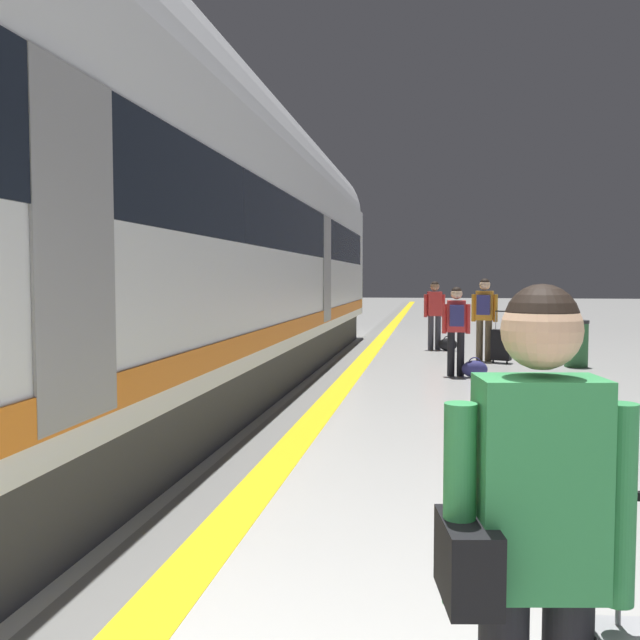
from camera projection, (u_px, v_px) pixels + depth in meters
name	position (u px, v px, depth m)	size (l,w,h in m)	color
safety_line_strip	(343.00, 385.00, 11.18)	(0.36, 80.00, 0.01)	yellow
tactile_edge_band	(325.00, 384.00, 11.23)	(0.56, 80.00, 0.01)	slate
high_speed_train	(143.00, 214.00, 8.34)	(2.94, 27.88, 4.97)	#38383D
traveller_foreground	(532.00, 542.00, 1.94)	(0.55, 0.34, 1.71)	black
passenger_near	(435.00, 310.00, 16.64)	(0.51, 0.26, 1.65)	#383842
duffel_bag_near	(448.00, 344.00, 16.42)	(0.44, 0.26, 0.36)	black
passenger_mid	(456.00, 323.00, 12.14)	(0.49, 0.31, 1.57)	black
duffel_bag_mid	(475.00, 369.00, 12.01)	(0.44, 0.26, 0.36)	navy
passenger_far	(484.00, 312.00, 14.36)	(0.53, 0.38, 1.72)	brown
suitcase_far	(501.00, 345.00, 14.05)	(0.43, 0.35, 1.07)	black
waste_bin	(576.00, 343.00, 13.45)	(0.46, 0.46, 0.91)	#2D6638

